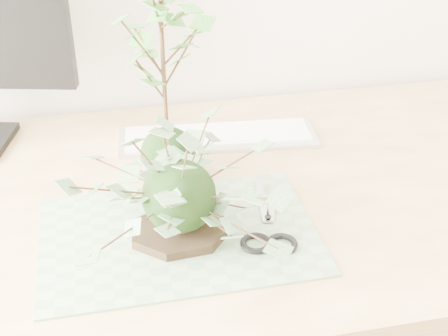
{
  "coord_description": "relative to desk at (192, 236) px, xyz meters",
  "views": [
    {
      "loc": [
        -0.16,
        0.37,
        1.32
      ],
      "look_at": [
        0.0,
        1.14,
        0.84
      ],
      "focal_mm": 50.0,
      "sensor_mm": 36.0,
      "label": 1
    }
  ],
  "objects": [
    {
      "name": "desk",
      "position": [
        0.0,
        0.0,
        0.0
      ],
      "size": [
        1.6,
        0.7,
        0.74
      ],
      "color": "#D3B478",
      "rests_on": "ground_plane"
    },
    {
      "name": "cutting_mat",
      "position": [
        -0.04,
        -0.11,
        0.09
      ],
      "size": [
        0.42,
        0.28,
        0.0
      ],
      "primitive_type": "cube",
      "rotation": [
        0.0,
        0.0,
        0.0
      ],
      "color": "#698B62",
      "rests_on": "desk"
    },
    {
      "name": "stone_dish",
      "position": [
        -0.03,
        -0.11,
        0.1
      ],
      "size": [
        0.17,
        0.17,
        0.01
      ],
      "primitive_type": "cylinder",
      "rotation": [
        0.0,
        0.0,
        0.08
      ],
      "color": "black",
      "rests_on": "cutting_mat"
    },
    {
      "name": "ivy_kokedama",
      "position": [
        -0.03,
        -0.11,
        0.21
      ],
      "size": [
        0.34,
        0.34,
        0.22
      ],
      "rotation": [
        0.0,
        0.0,
        0.12
      ],
      "color": "black",
      "rests_on": "stone_dish"
    },
    {
      "name": "maple_kokedama",
      "position": [
        -0.03,
        0.06,
        0.36
      ],
      "size": [
        0.27,
        0.27,
        0.39
      ],
      "rotation": [
        0.0,
        0.0,
        -0.34
      ],
      "color": "black",
      "rests_on": "desk"
    },
    {
      "name": "keyboard",
      "position": [
        0.08,
        0.18,
        0.09
      ],
      "size": [
        0.39,
        0.15,
        0.01
      ],
      "rotation": [
        0.0,
        0.0,
        -0.09
      ],
      "color": "silver",
      "rests_on": "desk"
    },
    {
      "name": "scissors",
      "position": [
        0.1,
        -0.14,
        0.1
      ],
      "size": [
        0.1,
        0.2,
        0.01
      ],
      "rotation": [
        0.0,
        0.0,
        -0.25
      ],
      "color": "#9F9F9F",
      "rests_on": "cutting_mat"
    }
  ]
}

